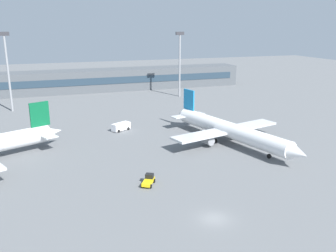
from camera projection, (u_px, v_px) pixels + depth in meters
ground_plane at (142, 140)px, 90.08m from camera, size 400.00×400.00×0.00m
terminal_building at (96, 80)px, 155.43m from camera, size 127.52×12.13×9.00m
airplane_near at (230, 130)px, 86.81m from camera, size 29.91×42.18×10.58m
baggage_tug_yellow at (149, 180)px, 65.05m from camera, size 3.16×3.85×1.75m
service_van_white at (121, 126)px, 98.00m from camera, size 5.52×4.28×2.08m
floodlight_tower_west at (180, 60)px, 140.92m from camera, size 3.20×0.80×24.74m
floodlight_tower_east at (7, 66)px, 116.32m from camera, size 3.20×0.80×25.24m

